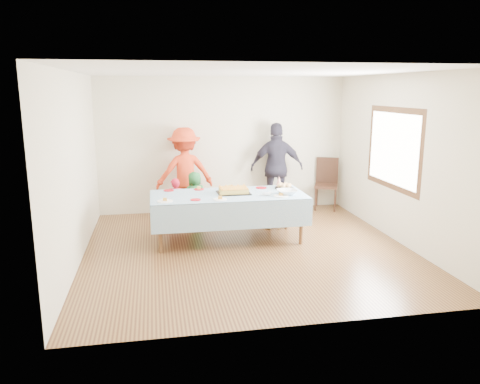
% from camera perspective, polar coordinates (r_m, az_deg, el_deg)
% --- Properties ---
extents(ground, '(5.00, 5.00, 0.00)m').
position_cam_1_polar(ground, '(7.40, 0.93, -6.92)').
color(ground, '#412212').
rests_on(ground, ground).
extents(room_walls, '(5.04, 5.04, 2.72)m').
position_cam_1_polar(room_walls, '(7.03, 1.41, 6.86)').
color(room_walls, beige).
rests_on(room_walls, ground).
extents(party_table, '(2.50, 1.10, 0.78)m').
position_cam_1_polar(party_table, '(7.63, -1.45, -0.66)').
color(party_table, '#532F1C').
rests_on(party_table, ground).
extents(birthday_cake, '(0.53, 0.41, 0.09)m').
position_cam_1_polar(birthday_cake, '(7.67, -0.79, 0.17)').
color(birthday_cake, black).
rests_on(birthday_cake, party_table).
extents(rolls_tray, '(0.32, 0.32, 0.10)m').
position_cam_1_polar(rolls_tray, '(8.06, 5.42, 0.69)').
color(rolls_tray, black).
rests_on(rolls_tray, party_table).
extents(punch_bowl, '(0.33, 0.33, 0.08)m').
position_cam_1_polar(punch_bowl, '(7.62, 5.73, -0.01)').
color(punch_bowl, silver).
rests_on(punch_bowl, party_table).
extents(party_hat, '(0.11, 0.11, 0.19)m').
position_cam_1_polar(party_hat, '(8.20, 4.78, 1.28)').
color(party_hat, silver).
rests_on(party_hat, party_table).
extents(fork_pile, '(0.24, 0.18, 0.07)m').
position_cam_1_polar(fork_pile, '(7.53, 3.16, -0.17)').
color(fork_pile, white).
rests_on(fork_pile, party_table).
extents(plate_red_far_a, '(0.17, 0.17, 0.01)m').
position_cam_1_polar(plate_red_far_a, '(7.95, -8.68, 0.18)').
color(plate_red_far_a, '#B70D19').
rests_on(plate_red_far_a, party_table).
extents(plate_red_far_b, '(0.18, 0.18, 0.01)m').
position_cam_1_polar(plate_red_far_b, '(7.99, -5.03, 0.33)').
color(plate_red_far_b, '#B70D19').
rests_on(plate_red_far_b, party_table).
extents(plate_red_far_c, '(0.19, 0.19, 0.01)m').
position_cam_1_polar(plate_red_far_c, '(8.06, -1.28, 0.49)').
color(plate_red_far_c, '#B70D19').
rests_on(plate_red_far_c, party_table).
extents(plate_red_far_d, '(0.19, 0.19, 0.01)m').
position_cam_1_polar(plate_red_far_d, '(8.09, 2.59, 0.52)').
color(plate_red_far_d, '#B70D19').
rests_on(plate_red_far_d, party_table).
extents(plate_red_near, '(0.16, 0.16, 0.01)m').
position_cam_1_polar(plate_red_near, '(7.24, -5.43, -0.95)').
color(plate_red_near, '#B70D19').
rests_on(plate_red_near, party_table).
extents(plate_white_left, '(0.24, 0.24, 0.01)m').
position_cam_1_polar(plate_white_left, '(7.21, -9.14, -1.11)').
color(plate_white_left, white).
rests_on(plate_white_left, party_table).
extents(plate_white_mid, '(0.22, 0.22, 0.01)m').
position_cam_1_polar(plate_white_mid, '(7.24, -2.44, -0.89)').
color(plate_white_mid, white).
rests_on(plate_white_mid, party_table).
extents(plate_white_right, '(0.24, 0.24, 0.01)m').
position_cam_1_polar(plate_white_right, '(7.50, 5.01, -0.47)').
color(plate_white_right, white).
rests_on(plate_white_right, party_table).
extents(dining_chair, '(0.60, 0.60, 1.06)m').
position_cam_1_polar(dining_chair, '(9.93, 10.51, 1.39)').
color(dining_chair, black).
rests_on(dining_chair, ground).
extents(toddler_left, '(0.35, 0.25, 0.91)m').
position_cam_1_polar(toddler_left, '(8.47, -7.86, -1.34)').
color(toddler_left, red).
rests_on(toddler_left, ground).
extents(toddler_mid, '(0.53, 0.43, 0.94)m').
position_cam_1_polar(toddler_mid, '(8.88, -5.50, -0.53)').
color(toddler_mid, '#226832').
rests_on(toddler_mid, ground).
extents(toddler_right, '(0.40, 0.34, 0.75)m').
position_cam_1_polar(toddler_right, '(8.36, 3.81, -1.99)').
color(toddler_right, '#A8834E').
rests_on(toddler_right, ground).
extents(adult_left, '(1.19, 0.78, 1.74)m').
position_cam_1_polar(adult_left, '(9.20, -6.76, 2.42)').
color(adult_left, red).
rests_on(adult_left, ground).
extents(adult_right, '(1.11, 0.59, 1.81)m').
position_cam_1_polar(adult_right, '(9.50, 4.51, 2.99)').
color(adult_right, '#2C2A3A').
rests_on(adult_right, ground).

